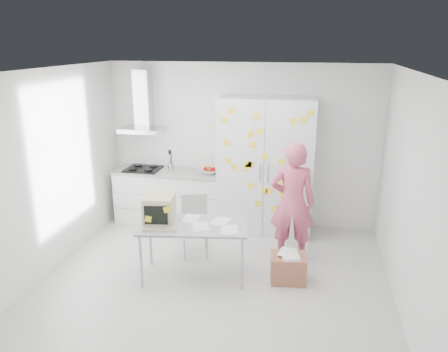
% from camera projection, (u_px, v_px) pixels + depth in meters
% --- Properties ---
extents(floor, '(4.50, 4.00, 0.02)m').
position_uv_depth(floor, '(216.00, 279.00, 5.82)').
color(floor, silver).
rests_on(floor, ground).
extents(walls, '(4.52, 4.01, 2.70)m').
position_uv_depth(walls, '(227.00, 166.00, 6.09)').
color(walls, white).
rests_on(walls, ground).
extents(ceiling, '(4.50, 4.00, 0.02)m').
position_uv_depth(ceiling, '(215.00, 70.00, 5.01)').
color(ceiling, white).
rests_on(ceiling, walls).
extents(counter_run, '(1.84, 0.63, 1.28)m').
position_uv_depth(counter_run, '(169.00, 196.00, 7.49)').
color(counter_run, white).
rests_on(counter_run, ground).
extents(range_hood, '(0.70, 0.48, 1.01)m').
position_uv_depth(range_hood, '(143.00, 107.00, 7.26)').
color(range_hood, silver).
rests_on(range_hood, walls).
extents(tall_cabinet, '(1.50, 0.68, 2.20)m').
position_uv_depth(tall_cabinet, '(266.00, 167.00, 6.97)').
color(tall_cabinet, silver).
rests_on(tall_cabinet, ground).
extents(person, '(0.67, 0.47, 1.73)m').
position_uv_depth(person, '(292.00, 203.00, 6.08)').
color(person, '#CA4E6E').
rests_on(person, ground).
extents(desk, '(1.49, 0.91, 1.11)m').
position_uv_depth(desk, '(172.00, 217.00, 5.66)').
color(desk, '#94979D').
rests_on(desk, ground).
extents(chair, '(0.50, 0.50, 0.89)m').
position_uv_depth(chair, '(195.00, 221.00, 6.37)').
color(chair, '#A6A7A4').
rests_on(chair, ground).
extents(cardboard_box, '(0.49, 0.41, 0.40)m').
position_uv_depth(cardboard_box, '(288.00, 268.00, 5.70)').
color(cardboard_box, '#A06245').
rests_on(cardboard_box, ground).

